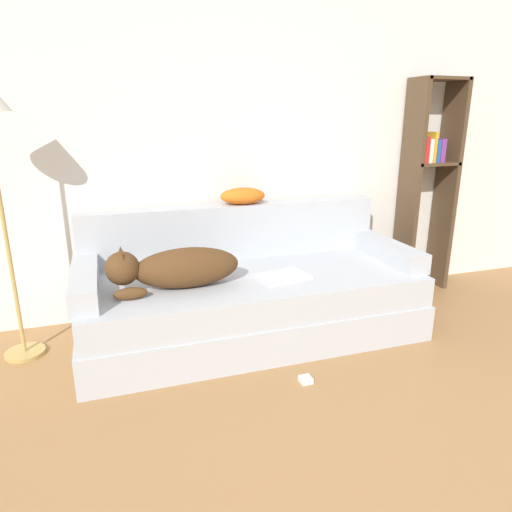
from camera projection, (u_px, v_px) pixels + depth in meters
name	position (u px, v px, depth m)	size (l,w,h in m)	color
wall_back	(241.00, 125.00, 3.26)	(7.78, 0.06, 2.70)	silver
couch	(251.00, 305.00, 3.03)	(2.18, 0.95, 0.43)	#B2B7BC
couch_backrest	(234.00, 231.00, 3.28)	(2.14, 0.15, 0.38)	#B2B7BC
couch_arm_left	(85.00, 282.00, 2.64)	(0.15, 0.76, 0.13)	#B2B7BC
couch_arm_right	(387.00, 250.00, 3.25)	(0.15, 0.76, 0.13)	#B2B7BC
dog	(174.00, 268.00, 2.68)	(0.78, 0.25, 0.27)	#513319
laptop	(283.00, 277.00, 2.89)	(0.36, 0.29, 0.02)	silver
throw_pillow	(243.00, 196.00, 3.23)	(0.32, 0.20, 0.12)	orange
bookshelf	(429.00, 176.00, 3.67)	(0.40, 0.26, 1.69)	#4C3823
power_adapter	(306.00, 380.00, 2.52)	(0.07, 0.07, 0.03)	white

